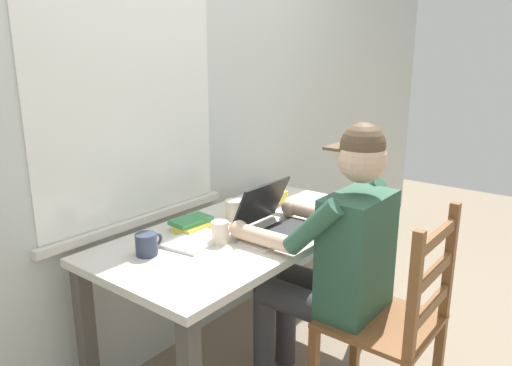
{
  "coord_description": "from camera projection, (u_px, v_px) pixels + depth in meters",
  "views": [
    {
      "loc": [
        -1.64,
        -1.35,
        1.52
      ],
      "look_at": [
        0.02,
        -0.05,
        0.95
      ],
      "focal_mm": 34.41,
      "sensor_mm": 36.0,
      "label": 1
    }
  ],
  "objects": [
    {
      "name": "ground_plane",
      "position": [
        246.0,
        365.0,
        2.44
      ],
      "size": [
        8.0,
        8.0,
        0.0
      ],
      "primitive_type": "plane",
      "color": "gray"
    },
    {
      "name": "back_wall",
      "position": [
        174.0,
        97.0,
        2.36
      ],
      "size": [
        6.0,
        0.08,
        2.6
      ],
      "color": "beige",
      "rests_on": "ground"
    },
    {
      "name": "desk",
      "position": [
        245.0,
        248.0,
        2.28
      ],
      "size": [
        1.43,
        0.71,
        0.73
      ],
      "color": "beige",
      "rests_on": "ground"
    },
    {
      "name": "seated_person",
      "position": [
        333.0,
        254.0,
        2.05
      ],
      "size": [
        0.5,
        0.6,
        1.26
      ],
      "color": "#2D5642",
      "rests_on": "ground"
    },
    {
      "name": "wooden_chair",
      "position": [
        393.0,
        324.0,
        1.94
      ],
      "size": [
        0.42,
        0.42,
        0.95
      ],
      "color": "brown",
      "rests_on": "ground"
    },
    {
      "name": "laptop",
      "position": [
        278.0,
        221.0,
        2.2
      ],
      "size": [
        0.33,
        0.33,
        0.22
      ],
      "color": "black",
      "rests_on": "desk"
    },
    {
      "name": "computer_mouse",
      "position": [
        329.0,
        216.0,
        2.37
      ],
      "size": [
        0.06,
        0.1,
        0.03
      ],
      "primitive_type": "ellipsoid",
      "color": "black",
      "rests_on": "desk"
    },
    {
      "name": "coffee_mug_white",
      "position": [
        220.0,
        232.0,
        2.07
      ],
      "size": [
        0.11,
        0.07,
        0.09
      ],
      "color": "beige",
      "rests_on": "desk"
    },
    {
      "name": "coffee_mug_dark",
      "position": [
        147.0,
        244.0,
        1.95
      ],
      "size": [
        0.12,
        0.09,
        0.09
      ],
      "color": "#2D384C",
      "rests_on": "desk"
    },
    {
      "name": "coffee_mug_spare",
      "position": [
        235.0,
        209.0,
        2.37
      ],
      "size": [
        0.13,
        0.09,
        0.09
      ],
      "color": "beige",
      "rests_on": "desk"
    },
    {
      "name": "book_stack_main",
      "position": [
        267.0,
        198.0,
        2.53
      ],
      "size": [
        0.19,
        0.16,
        0.11
      ],
      "color": "gray",
      "rests_on": "desk"
    },
    {
      "name": "book_stack_side",
      "position": [
        192.0,
        224.0,
        2.23
      ],
      "size": [
        0.19,
        0.14,
        0.05
      ],
      "color": "gold",
      "rests_on": "desk"
    },
    {
      "name": "paper_pile_near_laptop",
      "position": [
        195.0,
        240.0,
        2.09
      ],
      "size": [
        0.28,
        0.21,
        0.01
      ],
      "primitive_type": "cube",
      "rotation": [
        0.0,
        0.0,
        0.14
      ],
      "color": "white",
      "rests_on": "desk"
    },
    {
      "name": "paper_pile_back_corner",
      "position": [
        270.0,
        241.0,
        2.1
      ],
      "size": [
        0.24,
        0.18,
        0.01
      ],
      "primitive_type": "cube",
      "rotation": [
        0.0,
        0.0,
        -0.14
      ],
      "color": "silver",
      "rests_on": "desk"
    },
    {
      "name": "paper_pile_side",
      "position": [
        286.0,
        208.0,
        2.52
      ],
      "size": [
        0.25,
        0.19,
        0.02
      ],
      "primitive_type": "cube",
      "rotation": [
        0.0,
        0.0,
        0.22
      ],
      "color": "silver",
      "rests_on": "desk"
    },
    {
      "name": "landscape_photo_print",
      "position": [
        309.0,
        209.0,
        2.53
      ],
      "size": [
        0.14,
        0.1,
        0.0
      ],
      "primitive_type": "cube",
      "rotation": [
        0.0,
        0.0,
        -0.12
      ],
      "color": "gold",
      "rests_on": "desk"
    }
  ]
}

